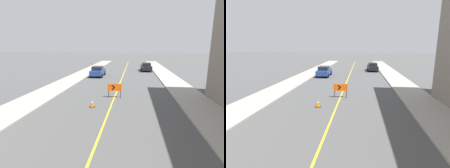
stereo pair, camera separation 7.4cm
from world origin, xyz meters
The scene contains 7 objects.
lane_stripe centered at (0.00, 32.22, 0.00)m, with size 0.12×64.45×0.01m.
sidewalk_left centered at (-6.87, 32.22, 0.07)m, with size 3.04×64.45×0.13m.
sidewalk_right centered at (6.87, 32.22, 0.07)m, with size 3.04×64.45×0.13m.
traffic_cone_third centered at (-1.41, 21.44, 0.29)m, with size 0.38×0.38×0.58m.
arrow_barricade_primary centered at (0.02, 24.20, 0.91)m, with size 1.28×0.16×1.28m.
parked_car_curb_near centered at (-3.89, 35.65, 0.80)m, with size 1.94×4.32×1.59m.
parked_car_curb_mid centered at (4.03, 42.78, 0.80)m, with size 1.98×4.37×1.59m.
Camera 1 is at (1.71, 8.90, 4.57)m, focal length 28.00 mm.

